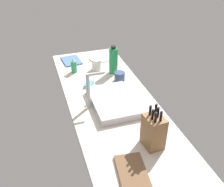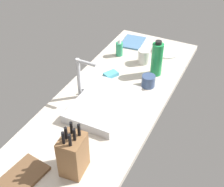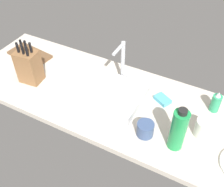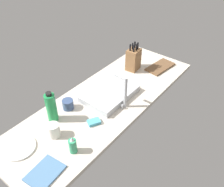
{
  "view_description": "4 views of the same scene",
  "coord_description": "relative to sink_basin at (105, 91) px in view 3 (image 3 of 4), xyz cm",
  "views": [
    {
      "loc": [
        -152.94,
        48.67,
        113.26
      ],
      "look_at": [
        0.32,
        -0.84,
        9.33
      ],
      "focal_mm": 42.02,
      "sensor_mm": 36.0,
      "label": 1
    },
    {
      "loc": [
        -128.14,
        -66.21,
        120.74
      ],
      "look_at": [
        1.82,
        -2.04,
        9.35
      ],
      "focal_mm": 49.69,
      "sensor_mm": 36.0,
      "label": 2
    },
    {
      "loc": [
        51.02,
        -98.74,
        111.43
      ],
      "look_at": [
        1.58,
        -4.58,
        11.47
      ],
      "focal_mm": 43.23,
      "sensor_mm": 36.0,
      "label": 3
    },
    {
      "loc": [
        115.74,
        98.85,
        129.59
      ],
      "look_at": [
        -4.25,
        3.31,
        8.64
      ],
      "focal_mm": 39.06,
      "sensor_mm": 36.0,
      "label": 4
    }
  ],
  "objects": [
    {
      "name": "countertop_slab",
      "position": [
        5.54,
        -0.14,
        -4.31
      ],
      "size": [
        185.75,
        62.95,
        3.5
      ],
      "primitive_type": "cube",
      "color": "beige",
      "rests_on": "ground"
    },
    {
      "name": "sink_basin",
      "position": [
        0.0,
        0.0,
        0.0
      ],
      "size": [
        44.08,
        30.16,
        5.13
      ],
      "primitive_type": "cube",
      "color": "#B7BABF",
      "rests_on": "countertop_slab"
    },
    {
      "name": "faucet",
      "position": [
        2.91,
        15.86,
        13.1
      ],
      "size": [
        5.5,
        13.0,
        26.9
      ],
      "color": "#B7BABF",
      "rests_on": "countertop_slab"
    },
    {
      "name": "knife_block",
      "position": [
        -46.19,
        -9.1,
        8.01
      ],
      "size": [
        13.62,
        11.38,
        26.67
      ],
      "rotation": [
        0.0,
        0.0,
        0.1
      ],
      "color": "brown",
      "rests_on": "countertop_slab"
    },
    {
      "name": "cutting_board",
      "position": [
        -64.53,
        10.21,
        -1.66
      ],
      "size": [
        30.87,
        18.49,
        1.8
      ],
      "primitive_type": "cube",
      "rotation": [
        0.0,
        0.0,
        -0.13
      ],
      "color": "brown",
      "rests_on": "countertop_slab"
    },
    {
      "name": "soap_bottle",
      "position": [
        58.5,
        17.1,
        3.02
      ],
      "size": [
        5.13,
        5.13,
        12.97
      ],
      "color": "#2D9966",
      "rests_on": "countertop_slab"
    },
    {
      "name": "water_bottle",
      "position": [
        46.94,
        -15.49,
        9.08
      ],
      "size": [
        7.5,
        7.5,
        24.78
      ],
      "color": "#1E8E47",
      "rests_on": "countertop_slab"
    },
    {
      "name": "coffee_mug",
      "position": [
        56.99,
        -2.88,
        2.37
      ],
      "size": [
        8.44,
        8.44,
        9.87
      ],
      "primitive_type": "cylinder",
      "color": "silver",
      "rests_on": "countertop_slab"
    },
    {
      "name": "ceramic_cup",
      "position": [
        31.6,
        -15.96,
        1.28
      ],
      "size": [
        8.62,
        8.62,
        7.69
      ],
      "primitive_type": "cylinder",
      "color": "#384C75",
      "rests_on": "countertop_slab"
    },
    {
      "name": "dish_sponge",
      "position": [
        31.43,
        10.51,
        -1.36
      ],
      "size": [
        10.76,
        9.53,
        2.4
      ],
      "primitive_type": "cube",
      "rotation": [
        0.0,
        0.0,
        -0.49
      ],
      "color": "#4CA3BC",
      "rests_on": "countertop_slab"
    }
  ]
}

